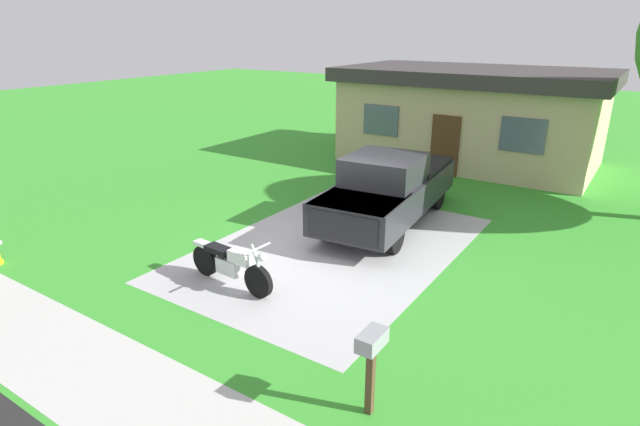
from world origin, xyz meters
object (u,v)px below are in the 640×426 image
object	(u,v)px
motorcycle	(231,264)
mailbox	(371,351)
pickup_truck	(390,187)
neighbor_house	(470,115)

from	to	relation	value
motorcycle	mailbox	bearing A→B (deg)	-22.31
mailbox	pickup_truck	bearing A→B (deg)	114.52
motorcycle	pickup_truck	xyz separation A→B (m)	(0.99, 5.05, 0.48)
pickup_truck	mailbox	bearing A→B (deg)	-65.48
pickup_truck	mailbox	world-z (taller)	pickup_truck
mailbox	neighbor_house	world-z (taller)	neighbor_house
motorcycle	pickup_truck	bearing A→B (deg)	78.88
neighbor_house	motorcycle	bearing A→B (deg)	-92.42
motorcycle	neighbor_house	distance (m)	12.85
mailbox	neighbor_house	distance (m)	14.88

